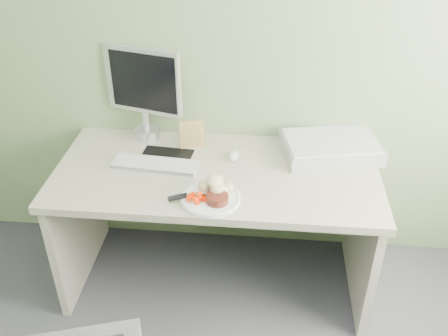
# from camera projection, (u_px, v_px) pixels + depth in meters

# --- Properties ---
(wall_back) EXTENTS (3.50, 0.00, 3.50)m
(wall_back) POSITION_uv_depth(u_px,v_px,m) (223.00, 23.00, 2.43)
(wall_back) COLOR gray
(wall_back) RESTS_ON floor
(desk) EXTENTS (1.60, 0.75, 0.73)m
(desk) POSITION_uv_depth(u_px,v_px,m) (217.00, 201.00, 2.56)
(desk) COLOR beige
(desk) RESTS_ON floor
(plate) EXTENTS (0.27, 0.27, 0.01)m
(plate) POSITION_uv_depth(u_px,v_px,m) (211.00, 199.00, 2.25)
(plate) COLOR white
(plate) RESTS_ON desk
(steak) EXTENTS (0.12, 0.12, 0.03)m
(steak) POSITION_uv_depth(u_px,v_px,m) (217.00, 199.00, 2.21)
(steak) COLOR black
(steak) RESTS_ON plate
(potato_pile) EXTENTS (0.16, 0.13, 0.07)m
(potato_pile) POSITION_uv_depth(u_px,v_px,m) (216.00, 184.00, 2.27)
(potato_pile) COLOR tan
(potato_pile) RESTS_ON plate
(carrot_heap) EXTENTS (0.07, 0.06, 0.05)m
(carrot_heap) POSITION_uv_depth(u_px,v_px,m) (197.00, 195.00, 2.22)
(carrot_heap) COLOR #F72D05
(carrot_heap) RESTS_ON plate
(steak_knife) EXTENTS (0.21, 0.12, 0.02)m
(steak_knife) POSITION_uv_depth(u_px,v_px,m) (185.00, 196.00, 2.24)
(steak_knife) COLOR silver
(steak_knife) RESTS_ON plate
(mousepad) EXTENTS (0.28, 0.25, 0.00)m
(mousepad) POSITION_uv_depth(u_px,v_px,m) (165.00, 159.00, 2.55)
(mousepad) COLOR black
(mousepad) RESTS_ON desk
(keyboard) EXTENTS (0.43, 0.16, 0.02)m
(keyboard) POSITION_uv_depth(u_px,v_px,m) (155.00, 164.00, 2.48)
(keyboard) COLOR white
(keyboard) RESTS_ON desk
(computer_mouse) EXTENTS (0.06, 0.10, 0.03)m
(computer_mouse) POSITION_uv_depth(u_px,v_px,m) (234.00, 156.00, 2.54)
(computer_mouse) COLOR white
(computer_mouse) RESTS_ON desk
(photo_frame) EXTENTS (0.13, 0.06, 0.16)m
(photo_frame) POSITION_uv_depth(u_px,v_px,m) (192.00, 134.00, 2.60)
(photo_frame) COLOR olive
(photo_frame) RESTS_ON desk
(eyedrop_bottle) EXTENTS (0.03, 0.03, 0.08)m
(eyedrop_bottle) POSITION_uv_depth(u_px,v_px,m) (201.00, 135.00, 2.69)
(eyedrop_bottle) COLOR white
(eyedrop_bottle) RESTS_ON desk
(scanner) EXTENTS (0.53, 0.41, 0.07)m
(scanner) POSITION_uv_depth(u_px,v_px,m) (330.00, 148.00, 2.57)
(scanner) COLOR #B4B8BC
(scanner) RESTS_ON desk
(monitor) EXTENTS (0.41, 0.16, 0.50)m
(monitor) POSITION_uv_depth(u_px,v_px,m) (144.00, 89.00, 2.60)
(monitor) COLOR silver
(monitor) RESTS_ON desk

